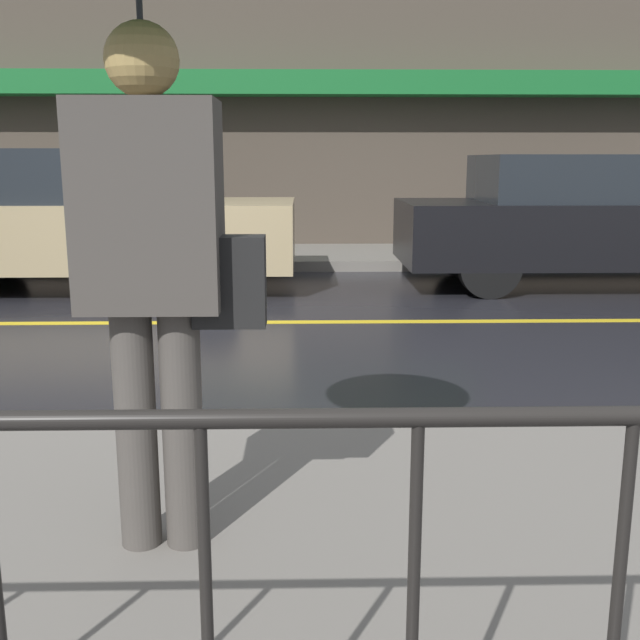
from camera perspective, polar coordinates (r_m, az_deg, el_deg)
The scene contains 8 objects.
ground_plane at distance 6.98m, azimuth -9.16°, elevation -0.21°, with size 80.00×80.00×0.00m, color black.
sidewalk_near at distance 2.86m, azimuth -21.83°, elevation -18.17°, with size 28.00×2.59×0.14m.
sidewalk_far at distance 11.13m, azimuth -6.26°, elevation 4.81°, with size 28.00×2.15×0.14m.
lane_marking at distance 6.98m, azimuth -9.17°, elevation -0.18°, with size 25.20×0.12×0.01m.
building_storefront at distance 12.32m, azimuth -6.09°, elevation 18.81°, with size 28.00×0.85×5.88m.
pedestrian at distance 2.51m, azimuth -13.20°, elevation 17.71°, with size 0.92×0.92×2.14m.
car_tan at distance 9.10m, azimuth -17.18°, elevation 7.33°, with size 4.62×1.87×1.59m.
car_black at distance 9.38m, azimuth 19.91°, elevation 7.18°, with size 4.51×1.73×1.53m.
Camera 1 is at (0.96, -6.76, 1.47)m, focal length 42.00 mm.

